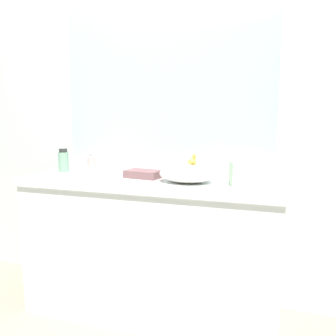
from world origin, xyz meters
TOP-DOWN VIEW (x-y plane):
  - bathroom_wall_rear at (0.00, 0.73)m, footprint 6.00×0.06m
  - vanity_counter at (0.02, 0.40)m, footprint 1.67×0.59m
  - wall_mirror_panel at (0.02, 0.69)m, footprint 1.53×0.01m
  - sink_basin at (0.27, 0.36)m, footprint 0.34×0.26m
  - faucet at (0.27, 0.51)m, footprint 0.03×0.13m
  - soap_dispenser at (-0.44, 0.45)m, footprint 0.06×0.06m
  - lotion_bottle at (-0.70, 0.49)m, footprint 0.07×0.07m
  - tissue_box at (0.60, 0.36)m, footprint 0.17×0.17m
  - candle_jar at (-0.31, 0.42)m, footprint 0.05×0.05m
  - folded_hand_towel at (-0.04, 0.43)m, footprint 0.25×0.18m

SIDE VIEW (x-z plane):
  - vanity_counter at x=0.02m, z-range 0.00..0.92m
  - candle_jar at x=-0.31m, z-range 0.92..0.95m
  - folded_hand_towel at x=-0.04m, z-range 0.92..0.97m
  - sink_basin at x=0.27m, z-range 0.92..1.02m
  - soap_dispenser at x=-0.44m, z-range 0.90..1.07m
  - tissue_box at x=0.60m, z-range 0.91..1.08m
  - lotion_bottle at x=-0.70m, z-range 0.91..1.08m
  - faucet at x=0.27m, z-range 0.93..1.08m
  - bathroom_wall_rear at x=0.00m, z-range 0.00..2.60m
  - wall_mirror_panel at x=0.02m, z-range 0.92..2.12m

